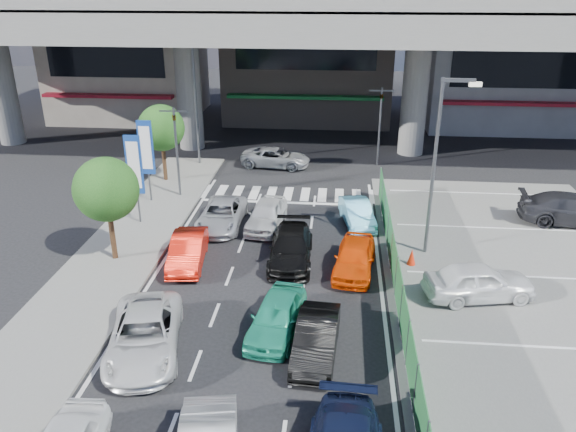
# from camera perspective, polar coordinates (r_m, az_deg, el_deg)

# --- Properties ---
(ground) EXTENTS (120.00, 120.00, 0.00)m
(ground) POSITION_cam_1_polar(r_m,az_deg,el_deg) (21.46, -3.22, -10.23)
(ground) COLOR black
(ground) RESTS_ON ground
(parking_lot) EXTENTS (12.00, 28.00, 0.06)m
(parking_lot) POSITION_cam_1_polar(r_m,az_deg,el_deg) (24.36, 24.37, -8.02)
(parking_lot) COLOR #5F5F5C
(parking_lot) RESTS_ON ground
(sidewalk_left) EXTENTS (4.00, 30.00, 0.12)m
(sidewalk_left) POSITION_cam_1_polar(r_m,az_deg,el_deg) (26.55, -17.10, -4.16)
(sidewalk_left) COLOR #5F5F5C
(sidewalk_left) RESTS_ON ground
(fence_run) EXTENTS (0.16, 22.00, 1.80)m
(fence_run) POSITION_cam_1_polar(r_m,az_deg,el_deg) (21.78, 11.16, -7.34)
(fence_run) COLOR #216130
(fence_run) RESTS_ON ground
(expressway) EXTENTS (64.00, 14.00, 10.75)m
(expressway) POSITION_cam_1_polar(r_m,az_deg,el_deg) (39.90, 1.28, 18.86)
(expressway) COLOR slate
(expressway) RESTS_ON ground
(building_west) EXTENTS (12.00, 10.90, 13.00)m
(building_west) POSITION_cam_1_polar(r_m,az_deg,el_deg) (53.36, -16.10, 16.67)
(building_west) COLOR gray
(building_west) RESTS_ON ground
(building_center) EXTENTS (14.00, 10.90, 15.00)m
(building_center) POSITION_cam_1_polar(r_m,az_deg,el_deg) (50.91, 2.20, 18.36)
(building_center) COLOR gray
(building_center) RESTS_ON ground
(building_east) EXTENTS (12.00, 10.90, 12.00)m
(building_east) POSITION_cam_1_polar(r_m,az_deg,el_deg) (51.69, 20.79, 15.35)
(building_east) COLOR gray
(building_east) RESTS_ON ground
(traffic_light_left) EXTENTS (1.60, 1.24, 5.20)m
(traffic_light_left) POSITION_cam_1_polar(r_m,az_deg,el_deg) (32.01, -11.40, 8.54)
(traffic_light_left) COLOR #595B60
(traffic_light_left) RESTS_ON ground
(traffic_light_right) EXTENTS (1.60, 1.24, 5.20)m
(traffic_light_right) POSITION_cam_1_polar(r_m,az_deg,el_deg) (37.61, 9.41, 10.85)
(traffic_light_right) COLOR #595B60
(traffic_light_right) RESTS_ON ground
(street_lamp_right) EXTENTS (1.65, 0.22, 8.00)m
(street_lamp_right) POSITION_cam_1_polar(r_m,az_deg,el_deg) (25.09, 15.13, 6.11)
(street_lamp_right) COLOR #595B60
(street_lamp_right) RESTS_ON ground
(street_lamp_left) EXTENTS (1.65, 0.22, 8.00)m
(street_lamp_left) POSITION_cam_1_polar(r_m,az_deg,el_deg) (37.50, -9.14, 12.13)
(street_lamp_left) COLOR #595B60
(street_lamp_left) RESTS_ON ground
(signboard_near) EXTENTS (0.80, 0.14, 4.70)m
(signboard_near) POSITION_cam_1_polar(r_m,az_deg,el_deg) (28.92, -15.33, 4.78)
(signboard_near) COLOR #595B60
(signboard_near) RESTS_ON ground
(signboard_far) EXTENTS (0.80, 0.14, 4.70)m
(signboard_far) POSITION_cam_1_polar(r_m,az_deg,el_deg) (31.74, -14.21, 6.52)
(signboard_far) COLOR #595B60
(signboard_far) RESTS_ON ground
(tree_near) EXTENTS (2.80, 2.80, 4.80)m
(tree_near) POSITION_cam_1_polar(r_m,az_deg,el_deg) (25.25, -17.98, 2.56)
(tree_near) COLOR #382314
(tree_near) RESTS_ON ground
(tree_far) EXTENTS (2.80, 2.80, 4.80)m
(tree_far) POSITION_cam_1_polar(r_m,az_deg,el_deg) (34.92, -12.75, 8.71)
(tree_far) COLOR #382314
(tree_far) RESTS_ON ground
(sedan_white_mid_left) EXTENTS (3.27, 5.33, 1.38)m
(sedan_white_mid_left) POSITION_cam_1_polar(r_m,az_deg,el_deg) (19.90, -14.37, -11.61)
(sedan_white_mid_left) COLOR silver
(sedan_white_mid_left) RESTS_ON ground
(taxi_teal_mid) EXTENTS (2.18, 4.18, 1.36)m
(taxi_teal_mid) POSITION_cam_1_polar(r_m,az_deg,el_deg) (20.25, -1.17, -10.14)
(taxi_teal_mid) COLOR #229C7A
(taxi_teal_mid) RESTS_ON ground
(hatch_black_mid_right) EXTENTS (1.61, 3.97, 1.28)m
(hatch_black_mid_right) POSITION_cam_1_polar(r_m,az_deg,el_deg) (19.23, 2.88, -12.35)
(hatch_black_mid_right) COLOR black
(hatch_black_mid_right) RESTS_ON ground
(taxi_orange_left) EXTENTS (1.84, 4.15, 1.32)m
(taxi_orange_left) POSITION_cam_1_polar(r_m,az_deg,el_deg) (25.17, -10.14, -3.47)
(taxi_orange_left) COLOR red
(taxi_orange_left) RESTS_ON ground
(sedan_black_mid) EXTENTS (2.00, 4.67, 1.34)m
(sedan_black_mid) POSITION_cam_1_polar(r_m,az_deg,el_deg) (24.98, 0.29, -3.27)
(sedan_black_mid) COLOR black
(sedan_black_mid) RESTS_ON ground
(taxi_orange_right) EXTENTS (2.12, 4.22, 1.38)m
(taxi_orange_right) POSITION_cam_1_polar(r_m,az_deg,el_deg) (24.31, 6.78, -4.18)
(taxi_orange_right) COLOR #E94205
(taxi_orange_right) RESTS_ON ground
(wagon_silver_front_left) EXTENTS (2.10, 4.52, 1.25)m
(wagon_silver_front_left) POSITION_cam_1_polar(r_m,az_deg,el_deg) (28.71, -6.76, 0.13)
(wagon_silver_front_left) COLOR #A8AAAF
(wagon_silver_front_left) RESTS_ON ground
(sedan_white_front_mid) EXTENTS (2.05, 4.20, 1.38)m
(sedan_white_front_mid) POSITION_cam_1_polar(r_m,az_deg,el_deg) (28.39, -2.21, 0.15)
(sedan_white_front_mid) COLOR silver
(sedan_white_front_mid) RESTS_ON ground
(kei_truck_front_right) EXTENTS (1.99, 3.88, 1.22)m
(kei_truck_front_right) POSITION_cam_1_polar(r_m,az_deg,el_deg) (28.97, 7.03, 0.30)
(kei_truck_front_right) COLOR #6BCCF3
(kei_truck_front_right) RESTS_ON ground
(crossing_wagon_silver) EXTENTS (4.75, 2.54, 1.27)m
(crossing_wagon_silver) POSITION_cam_1_polar(r_m,az_deg,el_deg) (37.68, -1.27, 5.98)
(crossing_wagon_silver) COLOR #A8ABB0
(crossing_wagon_silver) RESTS_ON ground
(parked_sedan_white) EXTENTS (4.55, 2.52, 1.46)m
(parked_sedan_white) POSITION_cam_1_polar(r_m,az_deg,el_deg) (23.35, 18.84, -6.32)
(parked_sedan_white) COLOR white
(parked_sedan_white) RESTS_ON parking_lot
(parked_sedan_dgrey) EXTENTS (5.52, 2.71, 1.54)m
(parked_sedan_dgrey) POSITION_cam_1_polar(r_m,az_deg,el_deg) (32.12, 27.01, 0.60)
(parked_sedan_dgrey) COLOR #29292D
(parked_sedan_dgrey) RESTS_ON parking_lot
(traffic_cone) EXTENTS (0.50, 0.50, 0.74)m
(traffic_cone) POSITION_cam_1_polar(r_m,az_deg,el_deg) (25.34, 12.44, -4.06)
(traffic_cone) COLOR red
(traffic_cone) RESTS_ON parking_lot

